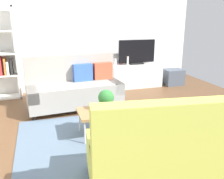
{
  "coord_description": "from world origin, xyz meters",
  "views": [
    {
      "loc": [
        -0.91,
        -3.57,
        1.85
      ],
      "look_at": [
        0.27,
        0.3,
        0.65
      ],
      "focal_mm": 39.25,
      "sensor_mm": 36.0,
      "label": 1
    }
  ],
  "objects_px": {
    "potted_plant": "(106,99)",
    "tv": "(137,52)",
    "coffee_table": "(112,111)",
    "bottle_0": "(128,60)",
    "storage_trunk": "(173,77)",
    "tv_console": "(136,75)",
    "vase_0": "(115,62)",
    "couch_green": "(174,149)",
    "table_book_0": "(102,111)",
    "vase_1": "(121,62)",
    "couch_beige": "(75,87)"
  },
  "relations": [
    {
      "from": "couch_beige",
      "to": "storage_trunk",
      "type": "distance_m",
      "value": 3.1
    },
    {
      "from": "potted_plant",
      "to": "couch_green",
      "type": "bearing_deg",
      "value": -75.62
    },
    {
      "from": "couch_beige",
      "to": "tv",
      "type": "distance_m",
      "value": 2.18
    },
    {
      "from": "table_book_0",
      "to": "vase_1",
      "type": "xyz_separation_m",
      "value": [
        1.2,
        2.6,
        0.27
      ]
    },
    {
      "from": "couch_beige",
      "to": "coffee_table",
      "type": "bearing_deg",
      "value": 100.37
    },
    {
      "from": "tv",
      "to": "vase_0",
      "type": "height_order",
      "value": "tv"
    },
    {
      "from": "potted_plant",
      "to": "bottle_0",
      "type": "xyz_separation_m",
      "value": [
        1.28,
        2.44,
        0.16
      ]
    },
    {
      "from": "potted_plant",
      "to": "vase_0",
      "type": "height_order",
      "value": "vase_0"
    },
    {
      "from": "couch_green",
      "to": "vase_1",
      "type": "xyz_separation_m",
      "value": [
        0.75,
        3.98,
        0.26
      ]
    },
    {
      "from": "tv",
      "to": "tv_console",
      "type": "bearing_deg",
      "value": 90.0
    },
    {
      "from": "tv_console",
      "to": "tv",
      "type": "relative_size",
      "value": 1.4
    },
    {
      "from": "couch_green",
      "to": "storage_trunk",
      "type": "xyz_separation_m",
      "value": [
        2.27,
        3.83,
        -0.23
      ]
    },
    {
      "from": "tv_console",
      "to": "vase_0",
      "type": "height_order",
      "value": "vase_0"
    },
    {
      "from": "storage_trunk",
      "to": "vase_1",
      "type": "height_order",
      "value": "vase_1"
    },
    {
      "from": "potted_plant",
      "to": "tv",
      "type": "bearing_deg",
      "value": 58.06
    },
    {
      "from": "couch_beige",
      "to": "bottle_0",
      "type": "height_order",
      "value": "couch_beige"
    },
    {
      "from": "coffee_table",
      "to": "vase_0",
      "type": "distance_m",
      "value": 2.72
    },
    {
      "from": "tv_console",
      "to": "vase_0",
      "type": "relative_size",
      "value": 8.56
    },
    {
      "from": "vase_0",
      "to": "coffee_table",
      "type": "bearing_deg",
      "value": -108.55
    },
    {
      "from": "couch_green",
      "to": "table_book_0",
      "type": "distance_m",
      "value": 1.45
    },
    {
      "from": "tv",
      "to": "coffee_table",
      "type": "bearing_deg",
      "value": -120.02
    },
    {
      "from": "tv",
      "to": "vase_1",
      "type": "height_order",
      "value": "tv"
    },
    {
      "from": "storage_trunk",
      "to": "vase_1",
      "type": "distance_m",
      "value": 1.6
    },
    {
      "from": "bottle_0",
      "to": "coffee_table",
      "type": "bearing_deg",
      "value": -115.49
    },
    {
      "from": "tv",
      "to": "bottle_0",
      "type": "height_order",
      "value": "tv"
    },
    {
      "from": "tv",
      "to": "storage_trunk",
      "type": "relative_size",
      "value": 1.92
    },
    {
      "from": "coffee_table",
      "to": "bottle_0",
      "type": "relative_size",
      "value": 4.89
    },
    {
      "from": "coffee_table",
      "to": "table_book_0",
      "type": "height_order",
      "value": "table_book_0"
    },
    {
      "from": "vase_0",
      "to": "vase_1",
      "type": "distance_m",
      "value": 0.16
    },
    {
      "from": "coffee_table",
      "to": "vase_0",
      "type": "height_order",
      "value": "vase_0"
    },
    {
      "from": "couch_beige",
      "to": "storage_trunk",
      "type": "xyz_separation_m",
      "value": [
        2.93,
        0.99,
        -0.23
      ]
    },
    {
      "from": "vase_1",
      "to": "bottle_0",
      "type": "xyz_separation_m",
      "value": [
        0.16,
        -0.09,
        0.04
      ]
    },
    {
      "from": "tv_console",
      "to": "table_book_0",
      "type": "height_order",
      "value": "tv_console"
    },
    {
      "from": "tv_console",
      "to": "vase_1",
      "type": "xyz_separation_m",
      "value": [
        -0.42,
        0.05,
        0.39
      ]
    },
    {
      "from": "couch_green",
      "to": "table_book_0",
      "type": "bearing_deg",
      "value": 115.16
    },
    {
      "from": "table_book_0",
      "to": "bottle_0",
      "type": "distance_m",
      "value": 2.87
    },
    {
      "from": "couch_green",
      "to": "tv_console",
      "type": "height_order",
      "value": "couch_green"
    },
    {
      "from": "tv_console",
      "to": "couch_beige",
      "type": "bearing_deg",
      "value": -149.22
    },
    {
      "from": "tv",
      "to": "potted_plant",
      "type": "height_order",
      "value": "tv"
    },
    {
      "from": "bottle_0",
      "to": "vase_0",
      "type": "bearing_deg",
      "value": 164.23
    },
    {
      "from": "couch_green",
      "to": "vase_0",
      "type": "height_order",
      "value": "couch_green"
    },
    {
      "from": "bottle_0",
      "to": "table_book_0",
      "type": "bearing_deg",
      "value": -118.37
    },
    {
      "from": "storage_trunk",
      "to": "bottle_0",
      "type": "bearing_deg",
      "value": 177.48
    },
    {
      "from": "couch_green",
      "to": "vase_1",
      "type": "distance_m",
      "value": 4.06
    },
    {
      "from": "couch_green",
      "to": "storage_trunk",
      "type": "height_order",
      "value": "couch_green"
    },
    {
      "from": "coffee_table",
      "to": "storage_trunk",
      "type": "distance_m",
      "value": 3.51
    },
    {
      "from": "storage_trunk",
      "to": "coffee_table",
      "type": "bearing_deg",
      "value": -136.48
    },
    {
      "from": "tv",
      "to": "storage_trunk",
      "type": "height_order",
      "value": "tv"
    },
    {
      "from": "storage_trunk",
      "to": "table_book_0",
      "type": "height_order",
      "value": "table_book_0"
    },
    {
      "from": "couch_beige",
      "to": "tv",
      "type": "relative_size",
      "value": 1.96
    }
  ]
}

